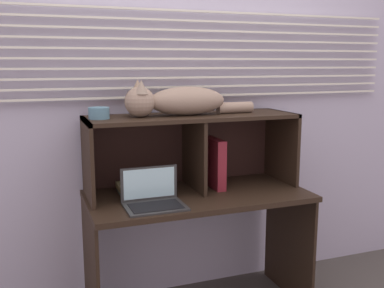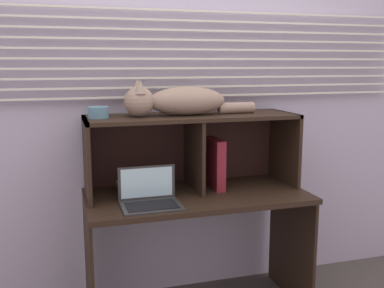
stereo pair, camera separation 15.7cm
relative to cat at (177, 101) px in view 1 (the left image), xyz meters
name	(u,v)px [view 1 (the left image)]	position (x,y,z in m)	size (l,w,h in m)	color
back_panel_with_blinds	(178,97)	(0.09, 0.24, 0.00)	(4.40, 0.08, 2.50)	#B4AEC5
desk	(198,219)	(0.09, -0.10, -0.67)	(1.25, 0.61, 0.73)	black
hutch_shelf_unit	(190,137)	(0.09, 0.03, -0.22)	(1.22, 0.39, 0.44)	black
cat	(177,101)	(0.00, 0.00, 0.00)	(0.77, 0.19, 0.20)	gray
laptop	(153,199)	(-0.21, -0.22, -0.48)	(0.31, 0.23, 0.19)	#2F2F2F
binder_upright	(214,163)	(0.23, 0.00, -0.38)	(0.06, 0.24, 0.29)	maroon
book_stack	(132,190)	(-0.27, 0.00, -0.49)	(0.15, 0.27, 0.05)	#465C4F
small_basket	(99,113)	(-0.44, 0.00, -0.05)	(0.11, 0.11, 0.06)	slate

